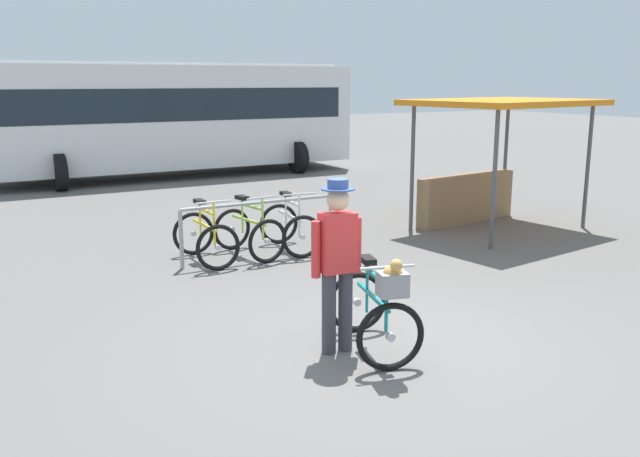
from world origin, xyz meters
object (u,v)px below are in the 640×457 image
person_with_featured_bike (337,259)px  bus_distant (173,113)px  racked_bike_white (290,228)px  racked_bike_lime (249,233)px  featured_bicycle (377,307)px  market_stall (486,150)px  racked_bike_yellow (205,238)px

person_with_featured_bike → bus_distant: bearing=79.5°
racked_bike_white → person_with_featured_bike: 4.13m
racked_bike_lime → racked_bike_white: bearing=0.3°
racked_bike_white → featured_bicycle: 4.25m
racked_bike_lime → market_stall: 4.76m
racked_bike_yellow → racked_bike_white: 1.40m
racked_bike_white → person_with_featured_bike: (-1.41, -3.84, 0.58)m
racked_bike_yellow → bus_distant: 9.64m
racked_bike_white → market_stall: bearing=-0.7°
person_with_featured_bike → market_stall: bearing=35.3°
racked_bike_lime → person_with_featured_bike: bearing=-100.5°
racked_bike_yellow → racked_bike_white: bearing=0.3°
racked_bike_yellow → racked_bike_lime: size_ratio=0.94×
racked_bike_yellow → bus_distant: bus_distant is taller
market_stall → racked_bike_lime: bearing=179.5°
bus_distant → person_with_featured_bike: bearing=-100.5°
racked_bike_yellow → featured_bicycle: 4.10m
racked_bike_white → racked_bike_lime: bearing=-179.7°
racked_bike_white → bus_distant: bearing=83.7°
person_with_featured_bike → bus_distant: size_ratio=0.17×
racked_bike_white → person_with_featured_bike: size_ratio=0.66×
racked_bike_lime → person_with_featured_bike: 3.94m
racked_bike_yellow → featured_bicycle: size_ratio=0.89×
racked_bike_white → featured_bicycle: featured_bicycle is taller
featured_bicycle → market_stall: (5.07, 4.05, 0.91)m
racked_bike_yellow → racked_bike_white: (1.40, 0.01, 0.00)m
racked_bike_lime → featured_bicycle: size_ratio=0.94×
featured_bicycle → bus_distant: (2.13, 13.32, 1.25)m
racked_bike_yellow → racked_bike_lime: 0.70m
person_with_featured_bike → featured_bicycle: bearing=-41.4°
featured_bicycle → racked_bike_yellow: bearing=93.9°
racked_bike_yellow → featured_bicycle: bearing=-86.1°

